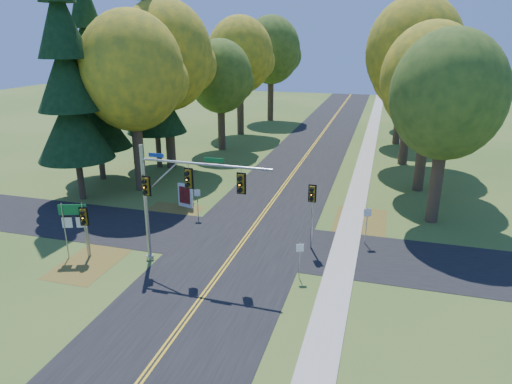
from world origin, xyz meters
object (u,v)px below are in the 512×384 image
(traffic_mast, at_px, (174,192))
(route_sign_cluster, at_px, (74,220))
(info_kiosk, at_px, (185,196))
(east_signal_pole, at_px, (312,201))

(traffic_mast, distance_m, route_sign_cluster, 6.32)
(route_sign_cluster, distance_m, info_kiosk, 9.72)
(traffic_mast, height_order, route_sign_cluster, traffic_mast)
(route_sign_cluster, xyz_separation_m, info_kiosk, (2.56, 9.27, -1.47))
(traffic_mast, distance_m, east_signal_pole, 7.93)
(traffic_mast, height_order, info_kiosk, traffic_mast)
(traffic_mast, xyz_separation_m, info_kiosk, (-3.39, 8.48, -3.44))
(traffic_mast, relative_size, route_sign_cluster, 2.22)
(east_signal_pole, relative_size, info_kiosk, 2.29)
(east_signal_pole, bearing_deg, route_sign_cluster, -156.32)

